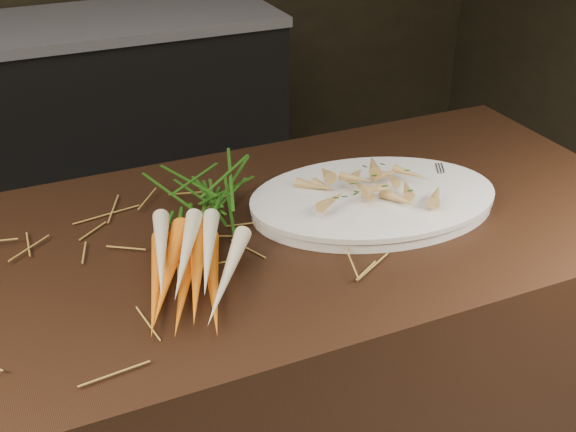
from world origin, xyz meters
The scene contains 6 objects.
back_counter centered at (0.30, 2.18, 0.42)m, with size 1.82×0.62×0.84m.
straw_bedding centered at (0.00, 0.30, 0.91)m, with size 1.40×0.60×0.02m, color olive, non-canonical shape.
root_veg_bunch centered at (0.31, 0.30, 0.95)m, with size 0.31×0.52×0.09m.
serving_platter centered at (0.66, 0.29, 0.91)m, with size 0.47×0.32×0.03m, color white, non-canonical shape.
roasted_veg_heap centered at (0.66, 0.29, 0.95)m, with size 0.23×0.17×0.05m, color #AD7F43, non-canonical shape.
serving_fork centered at (0.83, 0.24, 0.93)m, with size 0.02×0.18×0.00m, color silver.
Camera 1 is at (0.02, -0.75, 1.57)m, focal length 45.00 mm.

